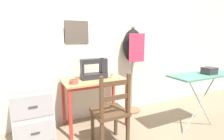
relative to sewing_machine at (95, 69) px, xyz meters
name	(u,v)px	position (x,y,z in m)	size (l,w,h in m)	color
ground_plane	(102,133)	(-0.03, -0.31, -0.87)	(14.00, 14.00, 0.00)	gray
wall_back	(86,42)	(-0.03, 0.30, 0.40)	(10.00, 0.07, 2.55)	silver
sewing_table	(95,86)	(-0.03, -0.05, -0.25)	(0.93, 0.54, 0.73)	tan
sewing_machine	(95,69)	(0.00, 0.00, 0.00)	(0.41, 0.16, 0.33)	#28282D
fabric_bowl	(74,82)	(-0.37, -0.15, -0.11)	(0.12, 0.12, 0.06)	#B25647
scissors	(120,78)	(0.33, -0.17, -0.14)	(0.14, 0.10, 0.01)	silver
thread_spool_near_machine	(111,77)	(0.22, -0.08, -0.13)	(0.04, 0.04, 0.03)	orange
thread_spool_mid_table	(111,75)	(0.27, 0.02, -0.12)	(0.04, 0.04, 0.03)	green
thread_spool_far_edge	(114,75)	(0.32, 0.04, -0.12)	(0.04, 0.04, 0.04)	silver
wooden_chair	(111,112)	(-0.04, -0.62, -0.43)	(0.40, 0.38, 0.94)	#513823
filing_cabinet	(33,111)	(-0.89, -0.01, -0.49)	(0.48, 0.58, 0.76)	#B7B7BC
dress_form	(133,50)	(0.75, 0.16, 0.25)	(0.35, 0.32, 1.52)	#846647
ironing_board	(203,77)	(1.29, -0.83, -0.08)	(1.02, 0.37, 0.84)	#518E7A
storage_box	(209,71)	(1.37, -0.86, 0.01)	(0.19, 0.15, 0.09)	#333338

